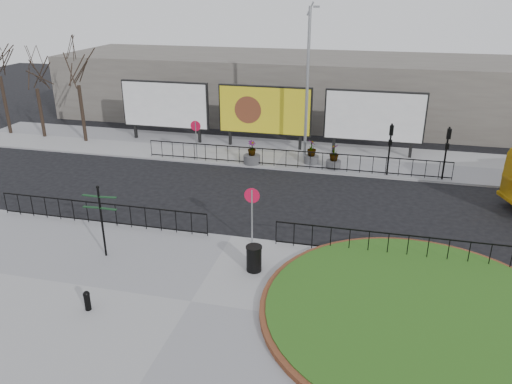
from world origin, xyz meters
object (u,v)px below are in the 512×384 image
(billboard_mid, at_px, (265,111))
(fingerpost_sign, at_px, (101,214))
(lamp_post, at_px, (307,84))
(planter_a, at_px, (252,156))
(bollard, at_px, (87,300))
(planter_b, at_px, (311,154))
(planter_c, at_px, (334,159))
(litter_bin, at_px, (254,258))

(billboard_mid, xyz_separation_m, fingerpost_sign, (-2.92, -15.79, -0.66))
(lamp_post, bearing_deg, planter_a, -153.24)
(fingerpost_sign, bearing_deg, bollard, -67.72)
(planter_b, height_order, planter_c, planter_b)
(billboard_mid, distance_m, bollard, 19.40)
(bollard, bearing_deg, planter_c, 67.86)
(litter_bin, bearing_deg, fingerpost_sign, -177.21)
(litter_bin, xyz_separation_m, planter_a, (-3.11, 12.01, -0.04))
(fingerpost_sign, bearing_deg, planter_c, 60.38)
(lamp_post, distance_m, litter_bin, 14.16)
(bollard, xyz_separation_m, planter_b, (5.16, 16.67, 0.17))
(lamp_post, distance_m, planter_a, 5.41)
(planter_a, bearing_deg, planter_b, 15.11)
(litter_bin, bearing_deg, lamp_post, 90.42)
(planter_a, relative_size, planter_c, 1.00)
(billboard_mid, xyz_separation_m, planter_c, (4.90, -3.10, -1.92))
(bollard, height_order, litter_bin, litter_bin)
(lamp_post, relative_size, planter_b, 6.36)
(litter_bin, distance_m, planter_a, 12.40)
(lamp_post, xyz_separation_m, planter_b, (0.49, -0.57, -4.15))
(fingerpost_sign, height_order, planter_a, fingerpost_sign)
(billboard_mid, xyz_separation_m, planter_a, (-0.00, -3.49, -2.00))
(lamp_post, distance_m, fingerpost_sign, 15.31)
(billboard_mid, bearing_deg, fingerpost_sign, -100.48)
(litter_bin, relative_size, planter_b, 0.71)
(lamp_post, distance_m, planter_b, 4.21)
(billboard_mid, distance_m, planter_b, 4.73)
(bollard, xyz_separation_m, planter_c, (6.56, 16.12, 0.17))
(planter_b, bearing_deg, billboard_mid, 144.00)
(fingerpost_sign, distance_m, planter_c, 14.96)
(billboard_mid, xyz_separation_m, bollard, (-1.66, -19.21, -2.09))
(lamp_post, height_order, fingerpost_sign, lamp_post)
(planter_b, bearing_deg, fingerpost_sign, -115.86)
(fingerpost_sign, height_order, planter_c, fingerpost_sign)
(billboard_mid, height_order, planter_c, billboard_mid)
(lamp_post, bearing_deg, planter_c, -30.74)
(billboard_mid, xyz_separation_m, litter_bin, (3.11, -15.50, -1.96))
(lamp_post, height_order, bollard, lamp_post)
(planter_c, bearing_deg, fingerpost_sign, -121.64)
(planter_a, xyz_separation_m, planter_c, (4.90, 0.39, 0.08))
(fingerpost_sign, xyz_separation_m, litter_bin, (6.03, 0.29, -1.30))
(litter_bin, bearing_deg, planter_b, 88.26)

